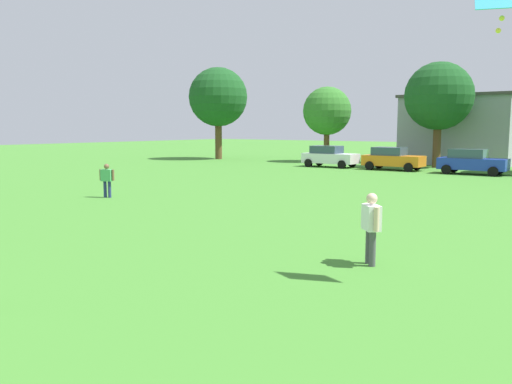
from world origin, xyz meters
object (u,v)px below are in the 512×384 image
object	(u,v)px
tree_center_left	(439,96)
bystander_near_trees	(107,178)
parked_car_white_0	(329,156)
tree_far_left	(218,97)
parked_car_orange_1	(392,158)
adult_bystander	(371,223)
tree_left	(327,111)
parked_car_blue_2	(472,162)

from	to	relation	value
tree_center_left	bystander_near_trees	bearing A→B (deg)	-104.09
parked_car_white_0	tree_far_left	size ratio (longest dim) A/B	0.48
tree_center_left	tree_far_left	bearing A→B (deg)	-176.43
parked_car_white_0	parked_car_orange_1	distance (m)	5.16
parked_car_white_0	tree_far_left	xyz separation A→B (m)	(-13.87, 3.03, 5.18)
parked_car_white_0	parked_car_orange_1	xyz separation A→B (m)	(5.16, 0.04, 0.00)
adult_bystander	bystander_near_trees	distance (m)	14.87
adult_bystander	tree_left	bearing A→B (deg)	167.20
parked_car_blue_2	tree_center_left	distance (m)	7.50
bystander_near_trees	tree_far_left	bearing A→B (deg)	-81.77
adult_bystander	tree_center_left	bearing A→B (deg)	151.80
parked_car_orange_1	tree_center_left	world-z (taller)	tree_center_left
parked_car_white_0	tree_far_left	distance (m)	15.11
parked_car_white_0	tree_left	distance (m)	7.40
parked_car_blue_2	tree_far_left	distance (m)	25.40
adult_bystander	parked_car_orange_1	distance (m)	27.84
adult_bystander	tree_far_left	bearing A→B (deg)	-177.89
adult_bystander	tree_center_left	size ratio (longest dim) A/B	0.20
adult_bystander	tree_left	xyz separation A→B (m)	(-17.96, 31.64, 3.59)
tree_center_left	parked_car_orange_1	bearing A→B (deg)	-113.90
parked_car_blue_2	bystander_near_trees	bearing A→B (deg)	-115.35
parked_car_white_0	tree_left	size ratio (longest dim) A/B	0.63
bystander_near_trees	parked_car_blue_2	world-z (taller)	parked_car_blue_2
tree_far_left	tree_center_left	world-z (taller)	tree_far_left
parked_car_white_0	tree_center_left	world-z (taller)	tree_center_left
bystander_near_trees	tree_center_left	distance (m)	27.60
tree_far_left	parked_car_blue_2	bearing A→B (deg)	-7.56
tree_left	tree_center_left	distance (m)	10.38
adult_bystander	parked_car_orange_1	xyz separation A→B (m)	(-9.59, 26.14, -0.13)
bystander_near_trees	tree_left	distance (m)	28.08
adult_bystander	bystander_near_trees	world-z (taller)	adult_bystander
tree_center_left	parked_car_white_0	bearing A→B (deg)	-148.45
parked_car_blue_2	tree_center_left	bearing A→B (deg)	129.05
parked_car_white_0	parked_car_blue_2	bearing A→B (deg)	-1.27
bystander_near_trees	tree_center_left	xyz separation A→B (m)	(6.63, 26.40, 4.59)
bystander_near_trees	parked_car_white_0	size ratio (longest dim) A/B	0.35
adult_bystander	parked_car_blue_2	xyz separation A→B (m)	(-3.97, 25.86, -0.13)
parked_car_white_0	parked_car_blue_2	xyz separation A→B (m)	(10.78, -0.24, 0.00)
parked_car_orange_1	tree_far_left	xyz separation A→B (m)	(-19.03, 3.00, 5.18)
tree_left	tree_center_left	xyz separation A→B (m)	(10.27, -1.20, 0.92)
adult_bystander	parked_car_orange_1	bearing A→B (deg)	157.78
adult_bystander	tree_left	distance (m)	36.56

